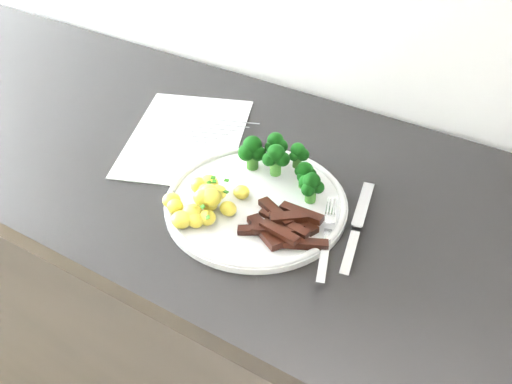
{
  "coord_description": "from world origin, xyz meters",
  "views": [
    {
      "loc": [
        0.44,
        1.04,
        1.5
      ],
      "look_at": [
        0.09,
        1.61,
        0.95
      ],
      "focal_mm": 38.24,
      "sensor_mm": 36.0,
      "label": 1
    }
  ],
  "objects_px": {
    "fork": "(326,242)",
    "broccoli": "(282,160)",
    "beef_strips": "(283,225)",
    "knife": "(354,237)",
    "counter": "(264,343)",
    "potatoes": "(203,201)",
    "plate": "(256,202)",
    "recipe_paper": "(187,137)"
  },
  "relations": [
    {
      "from": "fork",
      "to": "broccoli",
      "type": "bearing_deg",
      "value": 141.36
    },
    {
      "from": "broccoli",
      "to": "beef_strips",
      "type": "distance_m",
      "value": 0.13
    },
    {
      "from": "knife",
      "to": "fork",
      "type": "bearing_deg",
      "value": -124.28
    },
    {
      "from": "counter",
      "to": "potatoes",
      "type": "height_order",
      "value": "potatoes"
    },
    {
      "from": "potatoes",
      "to": "beef_strips",
      "type": "relative_size",
      "value": 0.95
    },
    {
      "from": "plate",
      "to": "potatoes",
      "type": "xyz_separation_m",
      "value": [
        -0.06,
        -0.06,
        0.02
      ]
    },
    {
      "from": "beef_strips",
      "to": "broccoli",
      "type": "bearing_deg",
      "value": 120.01
    },
    {
      "from": "plate",
      "to": "fork",
      "type": "bearing_deg",
      "value": -13.33
    },
    {
      "from": "potatoes",
      "to": "plate",
      "type": "bearing_deg",
      "value": 43.44
    },
    {
      "from": "recipe_paper",
      "to": "broccoli",
      "type": "bearing_deg",
      "value": -7.11
    },
    {
      "from": "beef_strips",
      "to": "knife",
      "type": "xyz_separation_m",
      "value": [
        0.1,
        0.04,
        -0.01
      ]
    },
    {
      "from": "recipe_paper",
      "to": "beef_strips",
      "type": "xyz_separation_m",
      "value": [
        0.29,
        -0.14,
        0.02
      ]
    },
    {
      "from": "beef_strips",
      "to": "knife",
      "type": "distance_m",
      "value": 0.11
    },
    {
      "from": "plate",
      "to": "broccoli",
      "type": "bearing_deg",
      "value": 85.76
    },
    {
      "from": "counter",
      "to": "potatoes",
      "type": "relative_size",
      "value": 18.38
    },
    {
      "from": "fork",
      "to": "plate",
      "type": "bearing_deg",
      "value": 166.67
    },
    {
      "from": "counter",
      "to": "recipe_paper",
      "type": "distance_m",
      "value": 0.51
    },
    {
      "from": "broccoli",
      "to": "recipe_paper",
      "type": "bearing_deg",
      "value": 172.89
    },
    {
      "from": "counter",
      "to": "broccoli",
      "type": "xyz_separation_m",
      "value": [
        0.02,
        0.02,
        0.51
      ]
    },
    {
      "from": "fork",
      "to": "recipe_paper",
      "type": "bearing_deg",
      "value": 159.21
    },
    {
      "from": "recipe_paper",
      "to": "knife",
      "type": "height_order",
      "value": "knife"
    },
    {
      "from": "counter",
      "to": "knife",
      "type": "height_order",
      "value": "knife"
    },
    {
      "from": "broccoli",
      "to": "potatoes",
      "type": "bearing_deg",
      "value": -116.9
    },
    {
      "from": "potatoes",
      "to": "beef_strips",
      "type": "height_order",
      "value": "potatoes"
    },
    {
      "from": "beef_strips",
      "to": "fork",
      "type": "bearing_deg",
      "value": 1.76
    },
    {
      "from": "broccoli",
      "to": "potatoes",
      "type": "relative_size",
      "value": 1.25
    },
    {
      "from": "recipe_paper",
      "to": "potatoes",
      "type": "height_order",
      "value": "potatoes"
    },
    {
      "from": "counter",
      "to": "plate",
      "type": "xyz_separation_m",
      "value": [
        0.01,
        -0.06,
        0.47
      ]
    },
    {
      "from": "counter",
      "to": "broccoli",
      "type": "height_order",
      "value": "broccoli"
    },
    {
      "from": "knife",
      "to": "recipe_paper",
      "type": "bearing_deg",
      "value": 166.21
    },
    {
      "from": "counter",
      "to": "knife",
      "type": "xyz_separation_m",
      "value": [
        0.18,
        -0.05,
        0.47
      ]
    },
    {
      "from": "fork",
      "to": "potatoes",
      "type": "bearing_deg",
      "value": -172.8
    },
    {
      "from": "broccoli",
      "to": "knife",
      "type": "bearing_deg",
      "value": -22.28
    },
    {
      "from": "potatoes",
      "to": "recipe_paper",
      "type": "bearing_deg",
      "value": 133.77
    },
    {
      "from": "broccoli",
      "to": "knife",
      "type": "height_order",
      "value": "broccoli"
    },
    {
      "from": "potatoes",
      "to": "fork",
      "type": "height_order",
      "value": "potatoes"
    },
    {
      "from": "potatoes",
      "to": "fork",
      "type": "xyz_separation_m",
      "value": [
        0.2,
        0.03,
        -0.01
      ]
    },
    {
      "from": "recipe_paper",
      "to": "potatoes",
      "type": "bearing_deg",
      "value": -46.23
    },
    {
      "from": "plate",
      "to": "knife",
      "type": "bearing_deg",
      "value": 2.65
    },
    {
      "from": "fork",
      "to": "knife",
      "type": "distance_m",
      "value": 0.05
    },
    {
      "from": "beef_strips",
      "to": "recipe_paper",
      "type": "bearing_deg",
      "value": 154.25
    },
    {
      "from": "counter",
      "to": "recipe_paper",
      "type": "bearing_deg",
      "value": 167.04
    }
  ]
}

